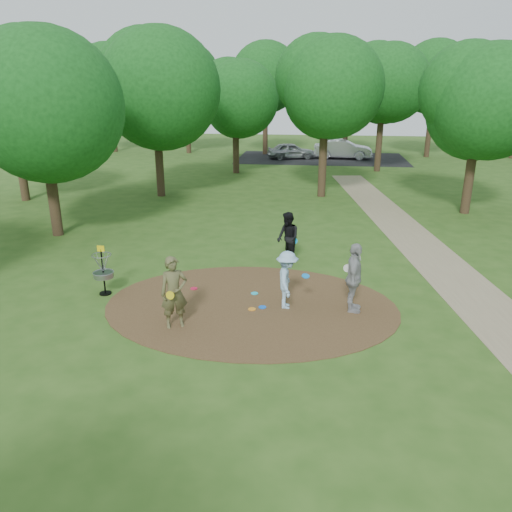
# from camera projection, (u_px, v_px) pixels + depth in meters

# --- Properties ---
(ground) EXTENTS (100.00, 100.00, 0.00)m
(ground) POSITION_uv_depth(u_px,v_px,m) (251.00, 306.00, 14.34)
(ground) COLOR #2D5119
(ground) RESTS_ON ground
(dirt_clearing) EXTENTS (8.40, 8.40, 0.02)m
(dirt_clearing) POSITION_uv_depth(u_px,v_px,m) (251.00, 305.00, 14.34)
(dirt_clearing) COLOR #47301C
(dirt_clearing) RESTS_ON ground
(footpath) EXTENTS (7.55, 39.89, 0.01)m
(footpath) POSITION_uv_depth(u_px,v_px,m) (467.00, 289.00, 15.46)
(footpath) COLOR #8C7A5B
(footpath) RESTS_ON ground
(parking_lot) EXTENTS (14.00, 8.00, 0.01)m
(parking_lot) POSITION_uv_depth(u_px,v_px,m) (321.00, 158.00, 42.22)
(parking_lot) COLOR black
(parking_lot) RESTS_ON ground
(player_observer_with_disc) EXTENTS (0.84, 0.73, 1.93)m
(player_observer_with_disc) POSITION_uv_depth(u_px,v_px,m) (174.00, 293.00, 12.80)
(player_observer_with_disc) COLOR brown
(player_observer_with_disc) RESTS_ON ground
(player_throwing_with_disc) EXTENTS (1.01, 1.12, 1.68)m
(player_throwing_with_disc) POSITION_uv_depth(u_px,v_px,m) (287.00, 280.00, 13.97)
(player_throwing_with_disc) COLOR #97C0E1
(player_throwing_with_disc) RESTS_ON ground
(player_walking_with_disc) EXTENTS (1.06, 1.12, 1.83)m
(player_walking_with_disc) POSITION_uv_depth(u_px,v_px,m) (288.00, 238.00, 17.46)
(player_walking_with_disc) COLOR black
(player_walking_with_disc) RESTS_ON ground
(player_waiting_with_disc) EXTENTS (0.61, 1.21, 1.98)m
(player_waiting_with_disc) POSITION_uv_depth(u_px,v_px,m) (354.00, 278.00, 13.69)
(player_waiting_with_disc) COLOR #9B9B9E
(player_waiting_with_disc) RESTS_ON ground
(disc_ground_cyan) EXTENTS (0.22, 0.22, 0.02)m
(disc_ground_cyan) POSITION_uv_depth(u_px,v_px,m) (255.00, 293.00, 15.11)
(disc_ground_cyan) COLOR #1BC1DF
(disc_ground_cyan) RESTS_ON dirt_clearing
(disc_ground_blue) EXTENTS (0.22, 0.22, 0.02)m
(disc_ground_blue) POSITION_uv_depth(u_px,v_px,m) (262.00, 307.00, 14.18)
(disc_ground_blue) COLOR blue
(disc_ground_blue) RESTS_ON dirt_clearing
(disc_ground_red) EXTENTS (0.22, 0.22, 0.02)m
(disc_ground_red) POSITION_uv_depth(u_px,v_px,m) (194.00, 288.00, 15.46)
(disc_ground_red) COLOR red
(disc_ground_red) RESTS_ON dirt_clearing
(car_left) EXTENTS (4.17, 2.47, 1.33)m
(car_left) POSITION_uv_depth(u_px,v_px,m) (291.00, 151.00, 41.75)
(car_left) COLOR #959A9C
(car_left) RESTS_ON ground
(car_right) EXTENTS (4.86, 1.86, 1.58)m
(car_right) POSITION_uv_depth(u_px,v_px,m) (343.00, 149.00, 41.70)
(car_right) COLOR #B4B4BC
(car_right) RESTS_ON ground
(disc_ground_orange) EXTENTS (0.22, 0.22, 0.02)m
(disc_ground_orange) POSITION_uv_depth(u_px,v_px,m) (252.00, 309.00, 14.05)
(disc_ground_orange) COLOR orange
(disc_ground_orange) RESTS_ON dirt_clearing
(disc_golf_basket) EXTENTS (0.63, 0.63, 1.54)m
(disc_golf_basket) POSITION_uv_depth(u_px,v_px,m) (103.00, 267.00, 14.86)
(disc_golf_basket) COLOR black
(disc_golf_basket) RESTS_ON ground
(tree_ring) EXTENTS (37.06, 45.08, 8.71)m
(tree_ring) POSITION_uv_depth(u_px,v_px,m) (305.00, 106.00, 20.88)
(tree_ring) COLOR #332316
(tree_ring) RESTS_ON ground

